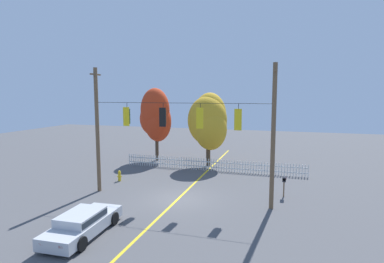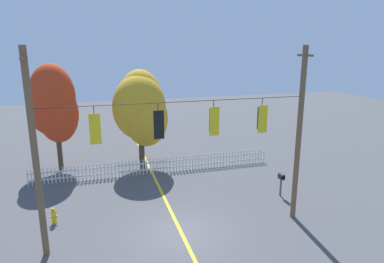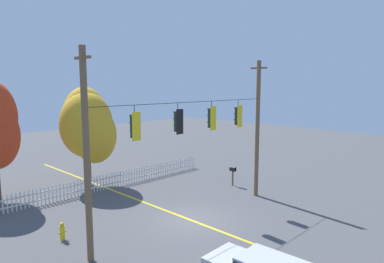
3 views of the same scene
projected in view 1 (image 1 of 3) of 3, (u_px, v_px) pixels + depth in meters
The scene contains 13 objects.
ground at pixel (178, 199), 19.76m from camera, with size 80.00×80.00×0.00m, color #4C4C4F.
lane_centerline_stripe at pixel (178, 199), 19.76m from camera, with size 0.16×36.00×0.01m, color gold.
signal_support_span at pixel (178, 132), 19.26m from camera, with size 11.70×1.10×8.34m.
traffic_signal_southbound_primary at pixel (127, 116), 20.14m from camera, with size 0.43×0.38×1.50m.
traffic_signal_eastbound_side at pixel (163, 117), 19.42m from camera, with size 0.43×0.38×1.48m.
traffic_signal_westbound_side at pixel (200, 118), 18.73m from camera, with size 0.43×0.38×1.51m.
traffic_signal_northbound_primary at pixel (238, 119), 18.08m from camera, with size 0.43×0.38×1.55m.
white_picket_fence at pixel (211, 165), 27.05m from camera, with size 15.88×0.06×1.03m.
autumn_maple_near_fence at pixel (156, 116), 30.94m from camera, with size 3.22×2.68×7.22m.
autumn_maple_mid at pixel (209, 121), 28.42m from camera, with size 3.68×3.51×6.76m.
parked_car at pixel (83, 223), 14.59m from camera, with size 1.99×4.56×1.15m.
fire_hydrant at pixel (119, 176), 23.80m from camera, with size 0.38×0.22×0.82m.
roadside_mailbox at pixel (284, 180), 20.03m from camera, with size 0.25×0.44×1.34m.
Camera 1 is at (6.37, -18.05, 6.58)m, focal length 29.19 mm.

